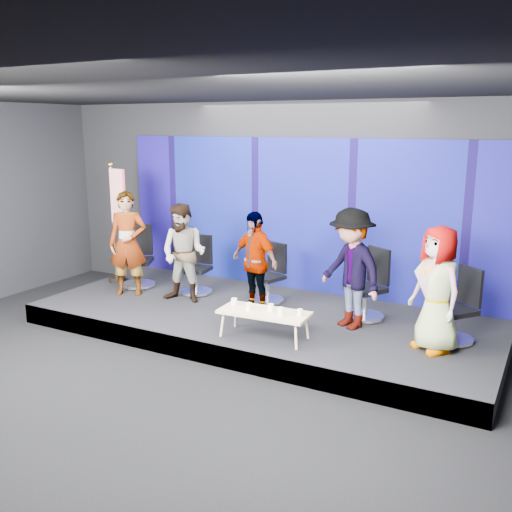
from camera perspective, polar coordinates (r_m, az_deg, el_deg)
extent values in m
plane|color=black|center=(6.98, -9.34, -13.64)|extent=(10.00, 10.00, 0.00)
cube|color=black|center=(9.80, 4.76, 4.98)|extent=(10.00, 0.02, 3.50)
cube|color=black|center=(6.26, -10.57, 16.35)|extent=(10.00, 8.00, 0.02)
cube|color=black|center=(8.86, 0.60, -6.51)|extent=(7.00, 3.00, 0.30)
cube|color=#150862|center=(9.77, 4.62, 4.08)|extent=(7.00, 0.08, 2.60)
cylinder|color=silver|center=(10.36, -11.66, -2.83)|extent=(0.81, 0.81, 0.06)
cylinder|color=silver|center=(10.30, -11.72, -1.59)|extent=(0.07, 0.07, 0.40)
cube|color=black|center=(10.25, -11.77, -0.49)|extent=(0.65, 0.65, 0.07)
cube|color=black|center=(10.41, -11.54, 1.60)|extent=(0.42, 0.24, 0.56)
imported|color=black|center=(9.75, -12.70, 1.22)|extent=(0.76, 0.66, 1.74)
cylinder|color=silver|center=(9.79, -6.00, -3.58)|extent=(0.62, 0.62, 0.06)
cylinder|color=silver|center=(9.73, -6.03, -2.38)|extent=(0.06, 0.06, 0.37)
cube|color=black|center=(9.68, -6.06, -1.32)|extent=(0.49, 0.49, 0.06)
cube|color=black|center=(9.80, -5.50, 0.70)|extent=(0.41, 0.09, 0.51)
imported|color=black|center=(9.20, -7.23, 0.26)|extent=(0.84, 0.69, 1.60)
cylinder|color=silver|center=(9.29, 1.18, -4.43)|extent=(0.67, 0.67, 0.05)
cylinder|color=silver|center=(9.23, 1.19, -3.21)|extent=(0.06, 0.06, 0.36)
cube|color=black|center=(9.18, 1.19, -2.14)|extent=(0.54, 0.54, 0.06)
cube|color=black|center=(9.26, 2.13, -0.13)|extent=(0.39, 0.16, 0.49)
imported|color=black|center=(8.71, -0.16, -0.53)|extent=(0.98, 0.62, 1.55)
cylinder|color=silver|center=(8.66, 10.79, -5.97)|extent=(0.81, 0.81, 0.06)
cylinder|color=silver|center=(8.59, 10.85, -4.54)|extent=(0.07, 0.07, 0.39)
cube|color=black|center=(8.53, 10.91, -3.27)|extent=(0.65, 0.65, 0.07)
cube|color=black|center=(8.60, 12.16, -0.94)|extent=(0.40, 0.26, 0.54)
imported|color=black|center=(8.05, 9.48, -1.27)|extent=(1.27, 1.09, 1.70)
cylinder|color=silver|center=(8.08, 19.04, -7.89)|extent=(0.79, 0.79, 0.06)
cylinder|color=silver|center=(8.01, 19.15, -6.45)|extent=(0.07, 0.07, 0.37)
cube|color=black|center=(7.95, 19.25, -5.17)|extent=(0.63, 0.63, 0.07)
cube|color=black|center=(8.01, 20.61, -2.83)|extent=(0.35, 0.29, 0.51)
imported|color=black|center=(7.47, 17.65, -3.18)|extent=(0.94, 0.89, 1.61)
cube|color=tan|center=(7.67, 0.83, -5.67)|extent=(1.25, 0.59, 0.04)
cylinder|color=tan|center=(7.78, -3.41, -6.87)|extent=(0.03, 0.03, 0.34)
cylinder|color=tan|center=(8.12, -2.06, -6.00)|extent=(0.03, 0.03, 0.34)
cylinder|color=tan|center=(7.36, 4.01, -8.06)|extent=(0.03, 0.03, 0.34)
cylinder|color=tan|center=(7.72, 5.09, -7.07)|extent=(0.03, 0.03, 0.34)
cylinder|color=white|center=(7.90, -2.20, -4.60)|extent=(0.08, 0.08, 0.10)
cylinder|color=white|center=(7.70, -0.75, -5.06)|extent=(0.08, 0.08, 0.10)
cylinder|color=white|center=(7.67, 1.47, -5.16)|extent=(0.08, 0.08, 0.09)
cylinder|color=white|center=(7.49, 2.47, -5.57)|extent=(0.09, 0.09, 0.11)
cylinder|color=white|center=(7.50, 4.41, -5.63)|extent=(0.07, 0.07, 0.09)
cylinder|color=black|center=(10.76, -13.74, -2.26)|extent=(0.29, 0.29, 0.09)
cylinder|color=#BD8D3C|center=(10.54, -14.04, 3.21)|extent=(0.04, 0.04, 1.99)
sphere|color=#BD8D3C|center=(10.42, -14.36, 8.86)|extent=(0.10, 0.10, 0.10)
cube|color=red|center=(10.32, -13.64, 5.83)|extent=(0.35, 0.11, 0.95)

